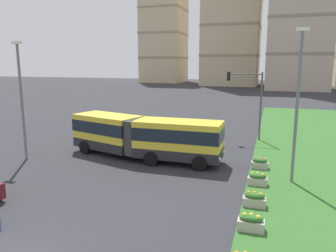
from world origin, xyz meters
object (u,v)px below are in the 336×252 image
Objects in this scene: flower_planter_1 at (251,222)px; apartment_tower_west at (164,23)px; streetlight_median at (297,101)px; streetlight_left at (21,96)px; traffic_light_far_right at (249,94)px; flower_planter_4 at (260,163)px; flower_planter_2 at (254,199)px; flower_planter_3 at (257,179)px; articulated_bus at (143,136)px.

apartment_tower_west reaches higher than flower_planter_1.
streetlight_median is 105.17m from apartment_tower_west.
traffic_light_far_right is at bearing 36.93° from streetlight_left.
flower_planter_1 and flower_planter_4 have the same top height.
flower_planter_2 is 1.00× the size of flower_planter_4.
apartment_tower_west is (-36.44, 85.57, 16.80)m from traffic_light_far_right.
streetlight_left reaches higher than flower_planter_2.
traffic_light_far_right reaches higher than flower_planter_1.
flower_planter_3 is 1.00× the size of flower_planter_4.
flower_planter_2 and flower_planter_3 have the same top height.
flower_planter_3 and flower_planter_4 have the same top height.
articulated_bus is 10.90× the size of flower_planter_1.
traffic_light_far_right is 0.73× the size of streetlight_left.
flower_planter_3 is 0.12× the size of streetlight_median.
flower_planter_2 is at bearing -69.29° from apartment_tower_west.
articulated_bus reaches higher than flower_planter_2.
flower_planter_1 is at bearing -90.00° from flower_planter_3.
flower_planter_1 is 0.13× the size of streetlight_left.
traffic_light_far_right is (-1.42, 11.60, 3.76)m from flower_planter_3.
articulated_bus is 0.29× the size of apartment_tower_west.
apartment_tower_west is at bearing 102.52° from streetlight_left.
flower_planter_3 is at bearing -21.52° from articulated_bus.
articulated_bus is 100.31m from apartment_tower_west.
streetlight_left is at bearing -177.53° from streetlight_median.
flower_planter_4 is 0.18× the size of traffic_light_far_right.
articulated_bus is 9.07m from streetlight_left.
flower_planter_4 is at bearing 90.00° from flower_planter_3.
flower_planter_2 is at bearing -90.00° from flower_planter_4.
flower_planter_4 is 0.03× the size of apartment_tower_west.
articulated_bus is 10.90× the size of flower_planter_4.
traffic_light_far_right is (6.89, 8.32, 2.53)m from articulated_bus.
flower_planter_2 is at bearing -90.00° from flower_planter_3.
streetlight_left reaches higher than traffic_light_far_right.
flower_planter_1 is 111.27m from apartment_tower_west.
traffic_light_far_right reaches higher than flower_planter_2.
flower_planter_1 is 0.18× the size of traffic_light_far_right.
flower_planter_4 is at bearing 133.73° from streetlight_median.
streetlight_median is (10.22, -2.13, 3.21)m from articulated_bus.
streetlight_left is at bearing 178.72° from flower_planter_3.
flower_planter_2 is at bearing 90.00° from flower_planter_1.
flower_planter_2 is 0.03× the size of apartment_tower_west.
flower_planter_1 is at bearing -69.74° from apartment_tower_west.
traffic_light_far_right is at bearing 99.54° from flower_planter_4.
apartment_tower_west reaches higher than traffic_light_far_right.
streetlight_median is at bearing -46.27° from flower_planter_4.
streetlight_left is 0.95× the size of streetlight_median.
streetlight_median is (1.90, 6.58, 4.43)m from flower_planter_1.
articulated_bus is 10.48m from flower_planter_2.
streetlight_left is at bearing -77.48° from apartment_tower_west.
flower_planter_3 is 0.03× the size of apartment_tower_west.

